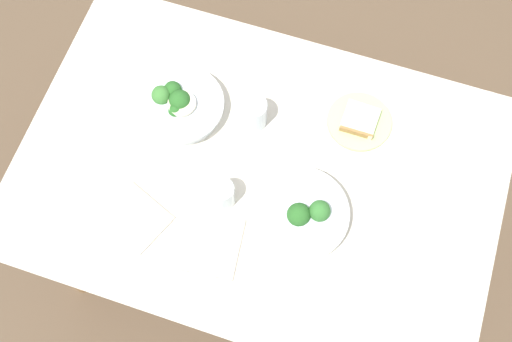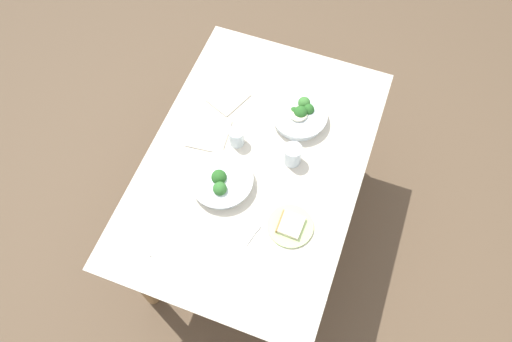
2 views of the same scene
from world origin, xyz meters
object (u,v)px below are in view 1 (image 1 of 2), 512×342
object	(u,v)px
bread_side_plate	(359,121)
water_glass_side	(222,194)
napkin_folded_upper	(136,217)
fork_by_near_bowl	(376,169)
broccoli_bowl_far	(179,105)
fork_by_far_bowl	(413,325)
water_glass_center	(253,113)
broccoli_bowl_near	(300,215)
napkin_folded_lower	(208,244)
table_knife_left	(436,150)

from	to	relation	value
bread_side_plate	water_glass_side	bearing A→B (deg)	-130.53
bread_side_plate	napkin_folded_upper	world-z (taller)	bread_side_plate
napkin_folded_upper	fork_by_near_bowl	bearing A→B (deg)	30.30
broccoli_bowl_far	fork_by_far_bowl	world-z (taller)	broccoli_bowl_far
broccoli_bowl_far	fork_by_near_bowl	world-z (taller)	broccoli_bowl_far
broccoli_bowl_far	bread_side_plate	bearing A→B (deg)	13.67
water_glass_center	broccoli_bowl_far	bearing A→B (deg)	-171.14
broccoli_bowl_near	fork_by_near_bowl	xyz separation A→B (m)	(0.17, 0.21, -0.03)
water_glass_center	water_glass_side	xyz separation A→B (m)	(-0.00, -0.27, -0.01)
bread_side_plate	napkin_folded_lower	world-z (taller)	bread_side_plate
broccoli_bowl_near	bread_side_plate	bearing A→B (deg)	76.42
fork_by_far_bowl	fork_by_near_bowl	xyz separation A→B (m)	(-0.20, 0.40, 0.00)
fork_by_far_bowl	broccoli_bowl_far	bearing A→B (deg)	97.09
broccoli_bowl_far	napkin_folded_upper	world-z (taller)	broccoli_bowl_far
bread_side_plate	fork_by_far_bowl	distance (m)	0.61
water_glass_center	broccoli_bowl_near	bearing A→B (deg)	-48.64
fork_by_far_bowl	napkin_folded_upper	bearing A→B (deg)	120.29
water_glass_side	fork_by_far_bowl	size ratio (longest dim) A/B	0.93
bread_side_plate	fork_by_near_bowl	size ratio (longest dim) A/B	1.83
water_glass_side	napkin_folded_upper	xyz separation A→B (m)	(-0.22, -0.13, -0.04)
bread_side_plate	water_glass_side	xyz separation A→B (m)	(-0.31, -0.36, 0.03)
fork_by_far_bowl	table_knife_left	distance (m)	0.52
broccoli_bowl_far	napkin_folded_lower	world-z (taller)	broccoli_bowl_far
fork_by_near_bowl	table_knife_left	distance (m)	0.19
water_glass_center	napkin_folded_lower	size ratio (longest dim) A/B	0.57
broccoli_bowl_far	fork_by_far_bowl	bearing A→B (deg)	-26.46
water_glass_center	water_glass_side	size ratio (longest dim) A/B	1.12
bread_side_plate	water_glass_center	world-z (taller)	water_glass_center
fork_by_far_bowl	napkin_folded_lower	bearing A→B (deg)	119.96
fork_by_near_bowl	water_glass_center	bearing A→B (deg)	8.03
bread_side_plate	table_knife_left	bearing A→B (deg)	-4.26
broccoli_bowl_far	fork_by_near_bowl	xyz separation A→B (m)	(0.61, -0.00, -0.03)
table_knife_left	napkin_folded_upper	world-z (taller)	napkin_folded_upper
table_knife_left	broccoli_bowl_near	bearing A→B (deg)	-9.99
bread_side_plate	fork_by_near_bowl	bearing A→B (deg)	-56.61
fork_by_far_bowl	table_knife_left	world-z (taller)	same
table_knife_left	napkin_folded_lower	world-z (taller)	napkin_folded_lower
broccoli_bowl_far	water_glass_center	distance (m)	0.22
broccoli_bowl_near	water_glass_side	bearing A→B (deg)	-176.03
water_glass_side	fork_by_far_bowl	distance (m)	0.62
broccoli_bowl_near	napkin_folded_lower	size ratio (longest dim) A/B	1.54
water_glass_center	fork_by_far_bowl	xyz separation A→B (m)	(0.59, -0.44, -0.05)
napkin_folded_lower	bread_side_plate	bearing A→B (deg)	58.52
broccoli_bowl_far	napkin_folded_lower	bearing A→B (deg)	-59.03
water_glass_center	fork_by_near_bowl	distance (m)	0.39
broccoli_bowl_far	table_knife_left	bearing A→B (deg)	8.19
broccoli_bowl_far	water_glass_center	bearing A→B (deg)	8.86
fork_by_far_bowl	fork_by_near_bowl	size ratio (longest dim) A/B	0.94
napkin_folded_upper	fork_by_far_bowl	bearing A→B (deg)	-3.25
bread_side_plate	fork_by_far_bowl	world-z (taller)	bread_side_plate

